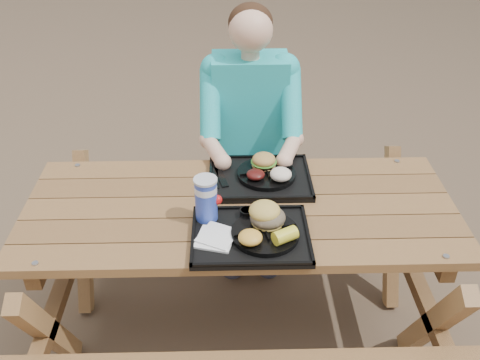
{
  "coord_description": "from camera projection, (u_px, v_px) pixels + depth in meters",
  "views": [
    {
      "loc": [
        -0.04,
        -1.8,
        2.07
      ],
      "look_at": [
        0.0,
        0.0,
        0.88
      ],
      "focal_mm": 40.0,
      "sensor_mm": 36.0,
      "label": 1
    }
  ],
  "objects": [
    {
      "name": "picnic_table",
      "position": [
        240.0,
        272.0,
        2.43
      ],
      "size": [
        1.8,
        1.49,
        0.75
      ],
      "primitive_type": null,
      "color": "#999999",
      "rests_on": "ground"
    },
    {
      "name": "plate_far",
      "position": [
        266.0,
        174.0,
        2.38
      ],
      "size": [
        0.26,
        0.26,
        0.02
      ],
      "primitive_type": "cylinder",
      "color": "black",
      "rests_on": "tray_far"
    },
    {
      "name": "napkin_stack",
      "position": [
        215.0,
        238.0,
        2.01
      ],
      "size": [
        0.17,
        0.17,
        0.02
      ],
      "primitive_type": "cube",
      "rotation": [
        0.0,
        0.0,
        -0.26
      ],
      "color": "white",
      "rests_on": "tray_near"
    },
    {
      "name": "condiment_bbq",
      "position": [
        247.0,
        213.0,
        2.12
      ],
      "size": [
        0.06,
        0.06,
        0.03
      ],
      "primitive_type": "cylinder",
      "color": "black",
      "rests_on": "tray_near"
    },
    {
      "name": "baked_beans",
      "position": [
        256.0,
        175.0,
        2.32
      ],
      "size": [
        0.08,
        0.08,
        0.04
      ],
      "primitive_type": "ellipsoid",
      "color": "#48100E",
      "rests_on": "plate_far"
    },
    {
      "name": "burger",
      "position": [
        264.0,
        157.0,
        2.39
      ],
      "size": [
        0.11,
        0.11,
        0.1
      ],
      "primitive_type": null,
      "color": "#BB8942",
      "rests_on": "plate_far"
    },
    {
      "name": "tray_far",
      "position": [
        260.0,
        179.0,
        2.38
      ],
      "size": [
        0.45,
        0.35,
        0.02
      ],
      "primitive_type": "cube",
      "color": "black",
      "rests_on": "picnic_table"
    },
    {
      "name": "diner",
      "position": [
        249.0,
        145.0,
        2.87
      ],
      "size": [
        0.48,
        0.84,
        1.28
      ],
      "primitive_type": null,
      "color": "#1CABC4",
      "rests_on": "ground"
    },
    {
      "name": "tray_near",
      "position": [
        251.0,
        237.0,
        2.04
      ],
      "size": [
        0.45,
        0.35,
        0.02
      ],
      "primitive_type": "cube",
      "color": "black",
      "rests_on": "picnic_table"
    },
    {
      "name": "sandwich",
      "position": [
        268.0,
        209.0,
        2.03
      ],
      "size": [
        0.13,
        0.13,
        0.13
      ],
      "primitive_type": null,
      "color": "gold",
      "rests_on": "plate_near"
    },
    {
      "name": "potato_salad",
      "position": [
        281.0,
        174.0,
        2.31
      ],
      "size": [
        0.09,
        0.09,
        0.05
      ],
      "primitive_type": "ellipsoid",
      "color": "white",
      "rests_on": "plate_far"
    },
    {
      "name": "mac_cheese",
      "position": [
        250.0,
        237.0,
        1.96
      ],
      "size": [
        0.09,
        0.09,
        0.05
      ],
      "primitive_type": "ellipsoid",
      "color": "gold",
      "rests_on": "plate_near"
    },
    {
      "name": "plate_near",
      "position": [
        265.0,
        233.0,
        2.03
      ],
      "size": [
        0.26,
        0.26,
        0.02
      ],
      "primitive_type": "cylinder",
      "color": "black",
      "rests_on": "tray_near"
    },
    {
      "name": "corn_cob",
      "position": [
        285.0,
        235.0,
        1.96
      ],
      "size": [
        0.12,
        0.12,
        0.05
      ],
      "primitive_type": null,
      "rotation": [
        0.0,
        0.0,
        0.49
      ],
      "color": "yellow",
      "rests_on": "plate_near"
    },
    {
      "name": "condiment_mustard",
      "position": [
        266.0,
        210.0,
        2.15
      ],
      "size": [
        0.04,
        0.04,
        0.03
      ],
      "primitive_type": "cylinder",
      "color": "orange",
      "rests_on": "tray_near"
    },
    {
      "name": "soda_cup",
      "position": [
        206.0,
        200.0,
        2.08
      ],
      "size": [
        0.09,
        0.09,
        0.18
      ],
      "primitive_type": "cylinder",
      "color": "#1631AB",
      "rests_on": "tray_near"
    },
    {
      "name": "ground",
      "position": [
        240.0,
        328.0,
        2.64
      ],
      "size": [
        60.0,
        60.0,
        0.0
      ],
      "primitive_type": "plane",
      "color": "#999999",
      "rests_on": "ground"
    },
    {
      "name": "cutlery_far",
      "position": [
        221.0,
        177.0,
        2.37
      ],
      "size": [
        0.07,
        0.17,
        0.01
      ],
      "primitive_type": "cube",
      "rotation": [
        0.0,
        0.0,
        0.23
      ],
      "color": "black",
      "rests_on": "tray_far"
    }
  ]
}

